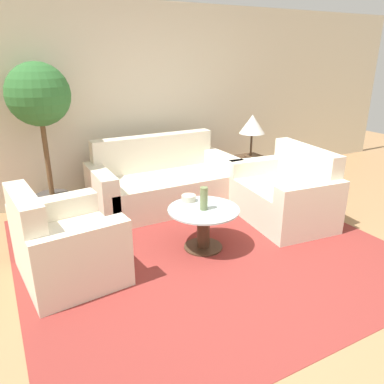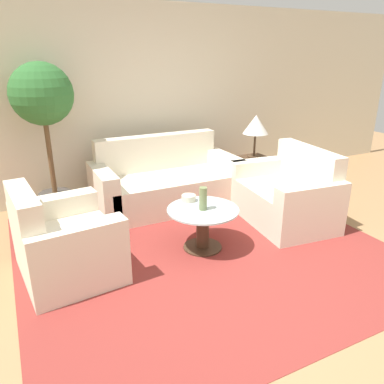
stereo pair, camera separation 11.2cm
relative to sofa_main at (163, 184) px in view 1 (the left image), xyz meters
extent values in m
plane|color=#9E754C|center=(-0.08, -2.09, -0.29)|extent=(14.00, 14.00, 0.00)
cube|color=beige|center=(-0.08, 0.74, 1.01)|extent=(10.00, 0.06, 2.60)
cube|color=maroon|center=(-0.12, -1.31, -0.29)|extent=(3.66, 3.45, 0.01)
cube|color=beige|center=(0.00, -0.08, -0.08)|extent=(1.69, 0.89, 0.44)
cube|color=beige|center=(0.00, 0.27, 0.16)|extent=(1.69, 0.18, 0.91)
cube|color=beige|center=(-0.85, -0.08, 0.02)|extent=(0.20, 0.89, 0.63)
cube|color=beige|center=(0.85, -0.08, 0.02)|extent=(0.20, 0.89, 0.63)
cube|color=beige|center=(-1.45, -1.17, -0.08)|extent=(0.89, 0.86, 0.44)
cube|color=beige|center=(-1.77, -1.20, 0.14)|extent=(0.26, 0.80, 0.87)
cube|color=beige|center=(-1.41, -1.56, 0.02)|extent=(0.83, 0.28, 0.63)
cube|color=beige|center=(-1.49, -0.78, 0.02)|extent=(0.83, 0.28, 0.63)
cube|color=beige|center=(1.08, -1.11, -0.08)|extent=(0.95, 1.16, 0.44)
cube|color=beige|center=(1.41, -1.15, 0.15)|extent=(0.29, 1.09, 0.89)
cube|color=beige|center=(1.14, -0.57, 0.02)|extent=(0.86, 0.29, 0.63)
cube|color=beige|center=(1.02, -1.65, 0.02)|extent=(0.86, 0.29, 0.63)
cylinder|color=#422D1E|center=(-0.12, -1.31, -0.28)|extent=(0.41, 0.41, 0.02)
cylinder|color=#422D1E|center=(-0.12, -1.31, -0.08)|extent=(0.13, 0.13, 0.43)
cylinder|color=#B2C6C6|center=(-0.12, -1.31, 0.15)|extent=(0.74, 0.74, 0.02)
cube|color=#422D1E|center=(1.34, -0.13, -0.03)|extent=(0.44, 0.44, 0.52)
cylinder|color=#422D1E|center=(1.34, -0.13, 0.24)|extent=(0.18, 0.18, 0.02)
cylinder|color=#422D1E|center=(1.34, -0.13, 0.42)|extent=(0.03, 0.03, 0.32)
cone|color=beige|center=(1.34, -0.13, 0.71)|extent=(0.36, 0.36, 0.26)
cylinder|color=#3D3833|center=(-1.37, 0.30, -0.15)|extent=(0.40, 0.40, 0.30)
cylinder|color=brown|center=(-1.37, 0.30, 0.51)|extent=(0.06, 0.06, 1.01)
sphere|color=#2D662D|center=(-1.37, 0.30, 1.21)|extent=(0.72, 0.72, 0.72)
cylinder|color=#6B7A4C|center=(-0.13, -1.33, 0.28)|extent=(0.08, 0.08, 0.24)
cylinder|color=beige|center=(-0.16, -1.05, 0.19)|extent=(0.15, 0.15, 0.07)
camera|label=1|loc=(-1.89, -4.35, 1.65)|focal=35.00mm
camera|label=2|loc=(-1.79, -4.40, 1.65)|focal=35.00mm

